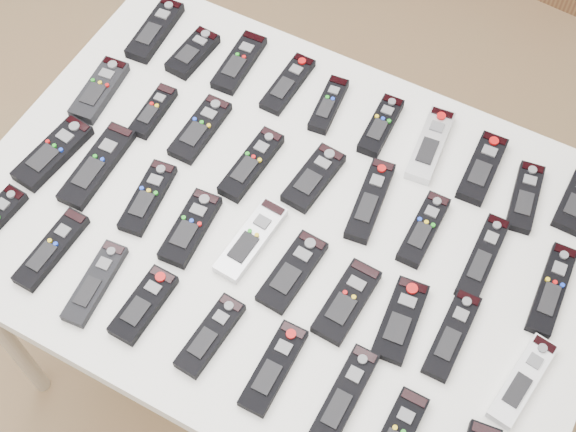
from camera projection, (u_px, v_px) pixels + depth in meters
The scene contains 36 objects.
ground at pixel (270, 299), 2.35m from camera, with size 4.00×4.00×0.00m, color #98714D.
table at pixel (288, 236), 1.63m from camera, with size 1.25×0.88×0.78m.
remote_0 at pixel (155, 30), 1.83m from camera, with size 0.06×0.18×0.02m, color black.
remote_1 at pixel (193, 53), 1.79m from camera, with size 0.06×0.14×0.02m, color black.
remote_2 at pixel (239, 63), 1.78m from camera, with size 0.06×0.17×0.02m, color black.
remote_3 at pixel (288, 84), 1.75m from camera, with size 0.05×0.17×0.02m, color black.
remote_4 at pixel (329, 105), 1.72m from camera, with size 0.04×0.15×0.02m, color black.
remote_5 at pixel (381, 126), 1.69m from camera, with size 0.05×0.15×0.02m, color black.
remote_6 at pixel (430, 145), 1.66m from camera, with size 0.05×0.18×0.02m, color #B7B7BC.
remote_7 at pixel (482, 168), 1.63m from camera, with size 0.06×0.17×0.02m, color black.
remote_8 at pixel (525, 197), 1.60m from camera, with size 0.05×0.16×0.02m, color black.
remote_10 at pixel (99, 90), 1.74m from camera, with size 0.06×0.17×0.02m, color black.
remote_11 at pixel (154, 111), 1.71m from camera, with size 0.04×0.14×0.02m, color black.
remote_12 at pixel (200, 129), 1.68m from camera, with size 0.06×0.17×0.02m, color black.
remote_13 at pixel (251, 164), 1.64m from camera, with size 0.05×0.18×0.02m, color black.
remote_14 at pixel (314, 178), 1.62m from camera, with size 0.06×0.16×0.02m, color black.
remote_15 at pixel (370, 201), 1.59m from camera, with size 0.05×0.19×0.02m, color black.
remote_16 at pixel (424, 229), 1.56m from camera, with size 0.05×0.16×0.02m, color black.
remote_17 at pixel (483, 257), 1.53m from camera, with size 0.05×0.19×0.02m, color black.
remote_18 at pixel (552, 290), 1.49m from camera, with size 0.05×0.19×0.02m, color black.
remote_19 at pixel (53, 153), 1.65m from camera, with size 0.06×0.18×0.02m, color black.
remote_20 at pixel (97, 165), 1.64m from camera, with size 0.06×0.21×0.02m, color black.
remote_21 at pixel (148, 197), 1.60m from camera, with size 0.05×0.17×0.02m, color black.
remote_22 at pixel (190, 228), 1.56m from camera, with size 0.06×0.16×0.02m, color black.
remote_23 at pixel (251, 240), 1.55m from camera, with size 0.05×0.18×0.02m, color #B7B7BC.
remote_24 at pixel (292, 272), 1.51m from camera, with size 0.06×0.17×0.02m, color black.
remote_25 at pixel (347, 302), 1.48m from camera, with size 0.06×0.17×0.02m, color black.
remote_26 at pixel (400, 320), 1.46m from camera, with size 0.06×0.16×0.02m, color black.
remote_27 at pixel (452, 335), 1.45m from camera, with size 0.05×0.18×0.02m, color black.
remote_28 at pixel (522, 381), 1.40m from camera, with size 0.05×0.18×0.02m, color silver.
remote_30 at pixel (52, 249), 1.54m from camera, with size 0.05×0.18×0.02m, color black.
remote_31 at pixel (95, 283), 1.50m from camera, with size 0.05×0.17×0.02m, color black.
remote_32 at pixel (144, 305), 1.48m from camera, with size 0.05×0.15×0.02m, color black.
remote_33 at pixel (210, 335), 1.44m from camera, with size 0.05×0.16×0.02m, color black.
remote_34 at pixel (274, 368), 1.41m from camera, with size 0.05×0.17×0.02m, color black.
remote_35 at pixel (343, 397), 1.39m from camera, with size 0.05×0.19×0.02m, color black.
Camera 1 is at (0.52, -0.85, 2.14)m, focal length 50.00 mm.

